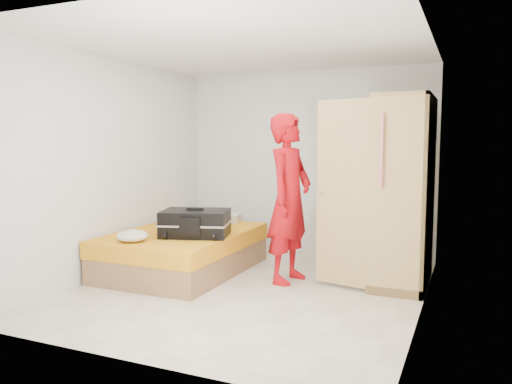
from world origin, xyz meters
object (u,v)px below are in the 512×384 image
at_px(wardrobe, 399,196).
at_px(suitcase, 195,223).
at_px(bed, 184,251).
at_px(round_cushion, 132,236).
at_px(person, 289,198).

bearing_deg(wardrobe, suitcase, -162.50).
bearing_deg(bed, suitcase, -33.90).
bearing_deg(round_cushion, suitcase, 51.00).
height_order(bed, suitcase, suitcase).
relative_size(person, suitcase, 2.11).
distance_m(suitcase, round_cushion, 0.75).
distance_m(person, round_cushion, 1.81).
height_order(wardrobe, round_cushion, wardrobe).
xyz_separation_m(bed, person, (1.35, 0.11, 0.71)).
height_order(bed, wardrobe, wardrobe).
bearing_deg(suitcase, bed, 128.72).
relative_size(suitcase, round_cushion, 2.65).
xyz_separation_m(bed, suitcase, (0.29, -0.19, 0.40)).
xyz_separation_m(suitcase, round_cushion, (-0.47, -0.58, -0.09)).
bearing_deg(bed, person, 4.56).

